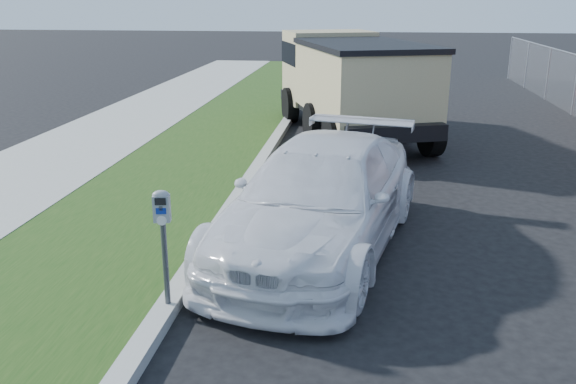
# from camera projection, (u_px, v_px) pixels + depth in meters

# --- Properties ---
(ground) EXTENTS (120.00, 120.00, 0.00)m
(ground) POSITION_uv_depth(u_px,v_px,m) (393.00, 300.00, 7.33)
(ground) COLOR black
(ground) RESTS_ON ground
(streetside) EXTENTS (6.12, 50.00, 0.15)m
(streetside) POSITION_uv_depth(u_px,v_px,m) (40.00, 218.00, 9.85)
(streetside) COLOR gray
(streetside) RESTS_ON ground
(parking_meter) EXTENTS (0.21, 0.16, 1.37)m
(parking_meter) POSITION_uv_depth(u_px,v_px,m) (163.00, 223.00, 6.66)
(parking_meter) COLOR #3F4247
(parking_meter) RESTS_ON ground
(white_wagon) EXTENTS (3.23, 5.62, 1.53)m
(white_wagon) POSITION_uv_depth(u_px,v_px,m) (320.00, 197.00, 8.68)
(white_wagon) COLOR white
(white_wagon) RESTS_ON ground
(dump_truck) EXTENTS (4.40, 6.97, 2.57)m
(dump_truck) POSITION_uv_depth(u_px,v_px,m) (349.00, 79.00, 15.82)
(dump_truck) COLOR black
(dump_truck) RESTS_ON ground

